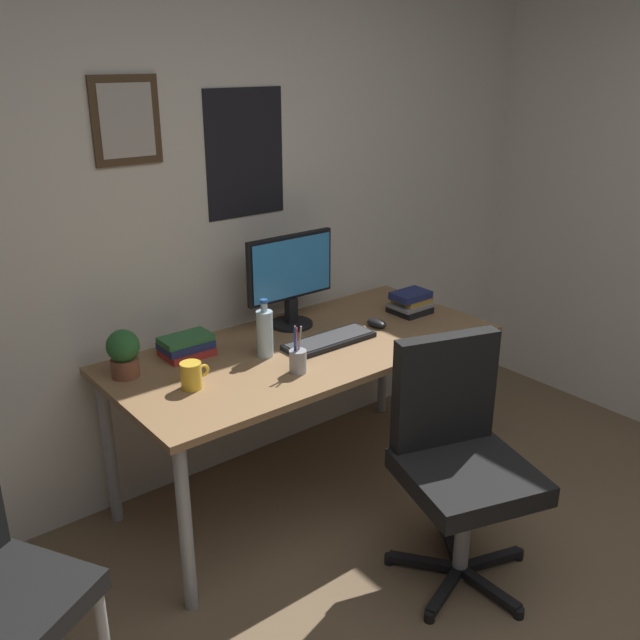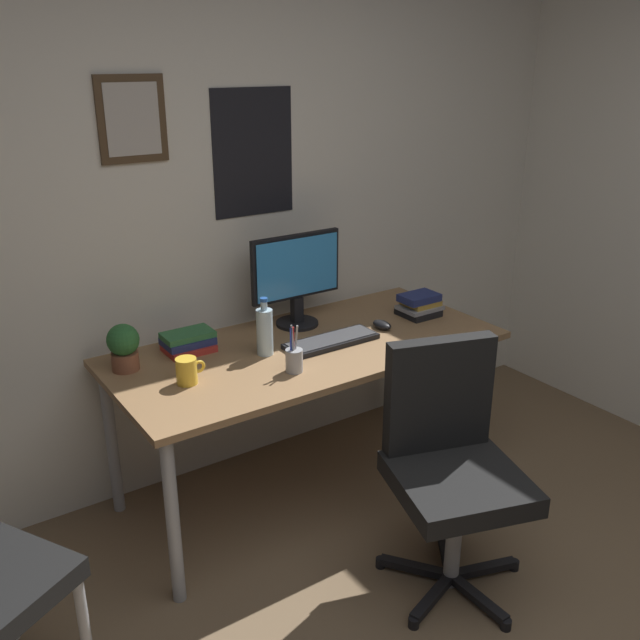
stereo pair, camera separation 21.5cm
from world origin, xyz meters
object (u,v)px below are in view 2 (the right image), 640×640
at_px(keyboard, 331,341).
at_px(pen_cup, 294,359).
at_px(monitor, 296,276).
at_px(water_bottle, 265,331).
at_px(potted_plant, 123,346).
at_px(office_chair, 450,456).
at_px(book_stack_left, 188,342).
at_px(book_stack_right, 419,305).
at_px(computer_mouse, 382,325).
at_px(coffee_mug_near, 187,371).

xyz_separation_m(keyboard, pen_cup, (-0.29, -0.15, 0.04)).
relative_size(monitor, pen_cup, 2.30).
distance_m(water_bottle, potted_plant, 0.58).
distance_m(office_chair, potted_plant, 1.35).
height_order(monitor, water_bottle, monitor).
bearing_deg(office_chair, book_stack_left, 119.88).
xyz_separation_m(water_bottle, book_stack_left, (-0.26, 0.22, -0.06)).
distance_m(potted_plant, pen_cup, 0.69).
bearing_deg(office_chair, pen_cup, 118.77).
relative_size(keyboard, book_stack_left, 2.01).
relative_size(monitor, keyboard, 1.07).
bearing_deg(pen_cup, keyboard, 27.91).
xyz_separation_m(potted_plant, book_stack_left, (0.29, 0.04, -0.06)).
bearing_deg(book_stack_right, office_chair, -124.09).
xyz_separation_m(pen_cup, book_stack_right, (0.85, 0.20, -0.00)).
bearing_deg(book_stack_right, water_bottle, 179.14).
distance_m(keyboard, computer_mouse, 0.30).
relative_size(water_bottle, pen_cup, 1.26).
relative_size(keyboard, water_bottle, 1.70).
relative_size(computer_mouse, water_bottle, 0.44).
distance_m(potted_plant, book_stack_left, 0.30).
height_order(coffee_mug_near, potted_plant, potted_plant).
xyz_separation_m(office_chair, computer_mouse, (0.27, 0.75, 0.22)).
xyz_separation_m(keyboard, potted_plant, (-0.84, 0.25, 0.09)).
relative_size(office_chair, coffee_mug_near, 7.93).
height_order(monitor, book_stack_right, monitor).
height_order(office_chair, computer_mouse, office_chair).
height_order(potted_plant, book_stack_right, potted_plant).
xyz_separation_m(office_chair, keyboard, (-0.03, 0.73, 0.22)).
bearing_deg(office_chair, monitor, 91.68).
distance_m(computer_mouse, coffee_mug_near, 0.99).
bearing_deg(book_stack_left, monitor, 0.10).
distance_m(water_bottle, book_stack_right, 0.86).
bearing_deg(book_stack_right, monitor, 157.62).
height_order(coffee_mug_near, pen_cup, pen_cup).
distance_m(monitor, coffee_mug_near, 0.77).
bearing_deg(book_stack_left, keyboard, -26.92).
xyz_separation_m(monitor, book_stack_left, (-0.55, -0.00, -0.20)).
relative_size(office_chair, pen_cup, 4.75).
height_order(monitor, pen_cup, monitor).
distance_m(potted_plant, book_stack_right, 1.42).
xyz_separation_m(keyboard, book_stack_right, (0.56, 0.05, 0.04)).
height_order(office_chair, coffee_mug_near, office_chair).
height_order(potted_plant, pen_cup, pen_cup).
bearing_deg(water_bottle, keyboard, -12.14).
xyz_separation_m(water_bottle, potted_plant, (-0.55, 0.18, -0.00)).
bearing_deg(potted_plant, coffee_mug_near, -58.70).
height_order(office_chair, potted_plant, office_chair).
xyz_separation_m(computer_mouse, pen_cup, (-0.59, -0.17, 0.04)).
distance_m(pen_cup, book_stack_right, 0.87).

